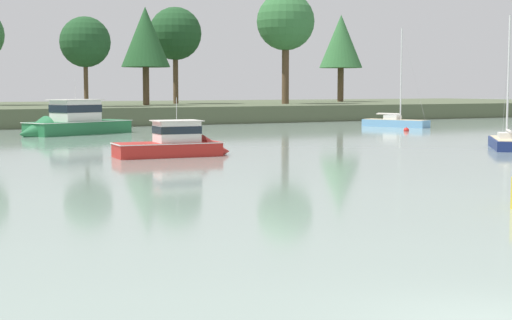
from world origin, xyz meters
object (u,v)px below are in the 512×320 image
object	(u,v)px
sailboat_skyblue	(395,125)
mooring_buoy_red	(406,130)
cruiser_green	(69,126)
sailboat_navy	(507,146)
cruiser_red	(180,148)

from	to	relation	value
sailboat_skyblue	mooring_buoy_red	size ratio (longest dim) A/B	18.79
cruiser_green	mooring_buoy_red	size ratio (longest dim) A/B	19.65
cruiser_green	sailboat_navy	distance (m)	35.71
cruiser_green	cruiser_red	size ratio (longest dim) A/B	1.55
sailboat_navy	sailboat_skyblue	xyz separation A→B (m)	(11.50, 26.00, 0.03)
cruiser_red	mooring_buoy_red	size ratio (longest dim) A/B	12.68
mooring_buoy_red	cruiser_green	bearing A→B (deg)	161.87
sailboat_navy	mooring_buoy_red	xyz separation A→B (m)	(7.41, 19.26, -0.11)
sailboat_navy	mooring_buoy_red	size ratio (longest dim) A/B	16.36
cruiser_red	sailboat_navy	bearing A→B (deg)	-13.18
cruiser_green	sailboat_navy	world-z (taller)	sailboat_navy
cruiser_green	mooring_buoy_red	world-z (taller)	cruiser_green
cruiser_green	cruiser_red	world-z (taller)	cruiser_green
cruiser_green	sailboat_navy	bearing A→B (deg)	-53.37
sailboat_navy	mooring_buoy_red	world-z (taller)	sailboat_navy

